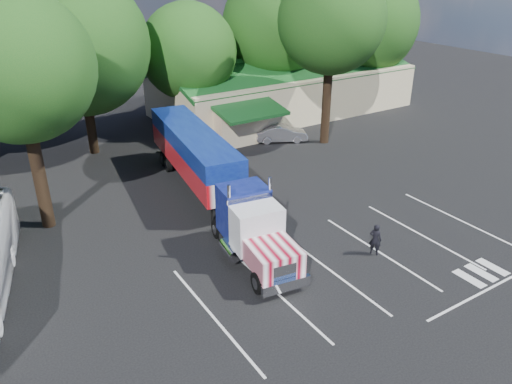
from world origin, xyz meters
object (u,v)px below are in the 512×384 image
semi_truck (207,168)px  woman (375,239)px  bicycle (223,162)px  silver_sedan (281,133)px

semi_truck → woman: bearing=-57.8°
semi_truck → bicycle: size_ratio=10.72×
silver_sedan → semi_truck: bearing=148.6°
woman → bicycle: 14.04m
semi_truck → bicycle: (3.32, 4.17, -1.80)m
woman → silver_sedan: bearing=-49.0°
semi_truck → woman: (4.37, -9.83, -1.43)m
semi_truck → silver_sedan: size_ratio=4.63×
bicycle → silver_sedan: silver_sedan is taller
bicycle → semi_truck: bearing=-167.7°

